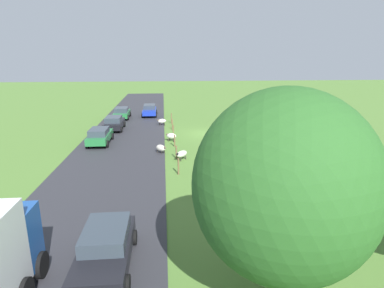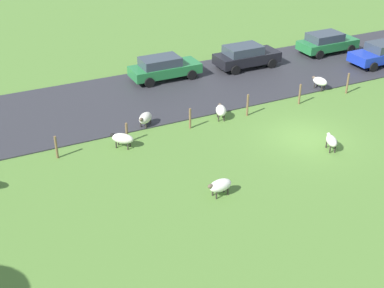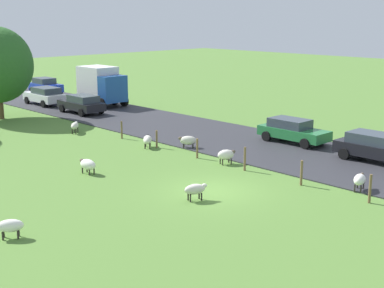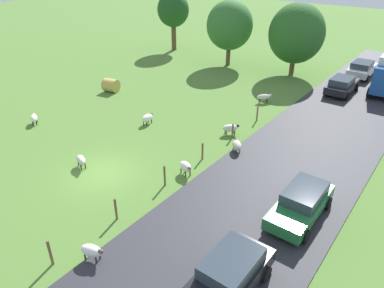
{
  "view_description": "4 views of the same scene",
  "coord_description": "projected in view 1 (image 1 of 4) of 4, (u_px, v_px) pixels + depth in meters",
  "views": [
    {
      "loc": [
        4.56,
        32.56,
        7.87
      ],
      "look_at": [
        2.25,
        7.04,
        0.83
      ],
      "focal_mm": 29.33,
      "sensor_mm": 36.0,
      "label": 1
    },
    {
      "loc": [
        -18.83,
        15.82,
        12.74
      ],
      "look_at": [
        0.56,
        6.24,
        0.89
      ],
      "focal_mm": 49.15,
      "sensor_mm": 36.0,
      "label": 2
    },
    {
      "loc": [
        -17.62,
        -16.79,
        7.96
      ],
      "look_at": [
        3.63,
        5.25,
        0.76
      ],
      "focal_mm": 51.43,
      "sensor_mm": 36.0,
      "label": 3
    },
    {
      "loc": [
        14.69,
        -10.74,
        11.56
      ],
      "look_at": [
        2.52,
        5.24,
        0.52
      ],
      "focal_mm": 33.27,
      "sensor_mm": 36.0,
      "label": 4
    }
  ],
  "objects": [
    {
      "name": "ground_plane",
      "position": [
        207.0,
        134.0,
        33.76
      ],
      "size": [
        160.0,
        160.0,
        0.0
      ],
      "primitive_type": "plane",
      "color": "#517A33"
    },
    {
      "name": "road_strip",
      "position": [
        126.0,
        135.0,
        33.0
      ],
      "size": [
        8.0,
        80.0,
        0.06
      ],
      "primitive_type": "cube",
      "color": "#2D2D33",
      "rests_on": "ground_plane"
    },
    {
      "name": "sheep_0",
      "position": [
        182.0,
        154.0,
        24.92
      ],
      "size": [
        1.15,
        1.18,
        0.76
      ],
      "color": "silver",
      "rests_on": "ground_plane"
    },
    {
      "name": "sheep_1",
      "position": [
        246.0,
        145.0,
        27.63
      ],
      "size": [
        0.62,
        1.18,
        0.77
      ],
      "color": "white",
      "rests_on": "ground_plane"
    },
    {
      "name": "sheep_2",
      "position": [
        162.0,
        121.0,
        37.68
      ],
      "size": [
        1.14,
        0.77,
        0.81
      ],
      "color": "white",
      "rests_on": "ground_plane"
    },
    {
      "name": "sheep_3",
      "position": [
        296.0,
        130.0,
        33.15
      ],
      "size": [
        1.08,
        0.92,
        0.72
      ],
      "color": "white",
      "rests_on": "ground_plane"
    },
    {
      "name": "sheep_4",
      "position": [
        161.0,
        148.0,
        26.58
      ],
      "size": [
        1.09,
        1.13,
        0.78
      ],
      "color": "beige",
      "rests_on": "ground_plane"
    },
    {
      "name": "sheep_5",
      "position": [
        221.0,
        128.0,
        34.08
      ],
      "size": [
        1.11,
        0.77,
        0.75
      ],
      "color": "beige",
      "rests_on": "ground_plane"
    },
    {
      "name": "sheep_6",
      "position": [
        171.0,
        136.0,
        30.56
      ],
      "size": [
        1.12,
        0.87,
        0.81
      ],
      "color": "silver",
      "rests_on": "ground_plane"
    },
    {
      "name": "sheep_7",
      "position": [
        203.0,
        187.0,
        18.47
      ],
      "size": [
        1.14,
        1.16,
        0.76
      ],
      "color": "beige",
      "rests_on": "ground_plane"
    },
    {
      "name": "hay_bale_0",
      "position": [
        346.0,
        151.0,
        25.35
      ],
      "size": [
        1.5,
        1.41,
        1.18
      ],
      "primitive_type": "cylinder",
      "rotation": [
        1.57,
        0.0,
        1.77
      ],
      "color": "tan",
      "rests_on": "ground_plane"
    },
    {
      "name": "tree_1",
      "position": [
        284.0,
        186.0,
        9.29
      ],
      "size": [
        5.49,
        5.49,
        7.15
      ],
      "color": "brown",
      "rests_on": "ground_plane"
    },
    {
      "name": "fence_post_0",
      "position": [
        171.0,
        118.0,
        38.87
      ],
      "size": [
        0.12,
        0.12,
        1.29
      ],
      "primitive_type": "cylinder",
      "color": "brown",
      "rests_on": "ground_plane"
    },
    {
      "name": "fence_post_1",
      "position": [
        172.0,
        124.0,
        35.46
      ],
      "size": [
        0.12,
        0.12,
        1.23
      ],
      "primitive_type": "cylinder",
      "color": "brown",
      "rests_on": "ground_plane"
    },
    {
      "name": "fence_post_2",
      "position": [
        173.0,
        131.0,
        32.04
      ],
      "size": [
        0.12,
        0.12,
        1.27
      ],
      "primitive_type": "cylinder",
      "color": "brown",
      "rests_on": "ground_plane"
    },
    {
      "name": "fence_post_3",
      "position": [
        175.0,
        141.0,
        28.65
      ],
      "size": [
        0.12,
        0.12,
        1.14
      ],
      "primitive_type": "cylinder",
      "color": "brown",
      "rests_on": "ground_plane"
    },
    {
      "name": "fence_post_4",
      "position": [
        176.0,
        152.0,
        25.24
      ],
      "size": [
        0.12,
        0.12,
        1.08
      ],
      "primitive_type": "cylinder",
      "color": "brown",
      "rests_on": "ground_plane"
    },
    {
      "name": "fence_post_5",
      "position": [
        178.0,
        166.0,
        21.81
      ],
      "size": [
        0.12,
        0.12,
        1.16
      ],
      "primitive_type": "cylinder",
      "color": "brown",
      "rests_on": "ground_plane"
    },
    {
      "name": "car_0",
      "position": [
        106.0,
        247.0,
        12.05
      ],
      "size": [
        2.1,
        4.48,
        1.51
      ],
      "color": "black",
      "rests_on": "road_strip"
    },
    {
      "name": "car_1",
      "position": [
        150.0,
        110.0,
        43.86
      ],
      "size": [
        2.03,
        4.41,
        1.51
      ],
      "color": "#1933B2",
      "rests_on": "road_strip"
    },
    {
      "name": "car_4",
      "position": [
        114.0,
        123.0,
        35.13
      ],
      "size": [
        2.08,
        4.44,
        1.55
      ],
      "color": "black",
      "rests_on": "road_strip"
    },
    {
      "name": "car_5",
      "position": [
        100.0,
        136.0,
        29.43
      ],
      "size": [
        2.01,
        4.54,
        1.49
      ],
      "color": "#237238",
      "rests_on": "road_strip"
    },
    {
      "name": "car_6",
      "position": [
        122.0,
        113.0,
        41.76
      ],
      "size": [
        2.07,
        4.4,
        1.49
      ],
      "color": "#237238",
      "rests_on": "road_strip"
    }
  ]
}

